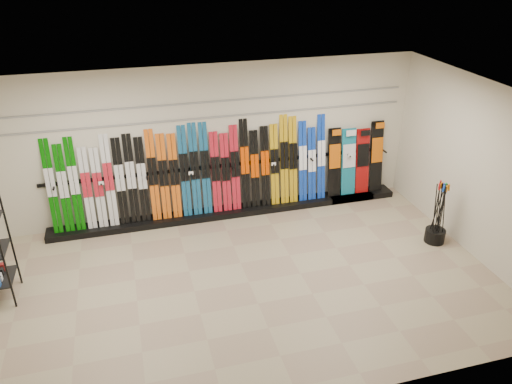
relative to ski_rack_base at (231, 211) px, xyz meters
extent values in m
plane|color=gray|center=(-0.22, -2.28, -0.06)|extent=(8.00, 8.00, 0.00)
plane|color=beige|center=(-0.22, 0.22, 1.44)|extent=(8.00, 0.00, 8.00)
plane|color=beige|center=(3.78, -2.28, 1.44)|extent=(0.00, 5.00, 5.00)
plane|color=silver|center=(-0.22, -2.28, 2.94)|extent=(8.00, 8.00, 0.00)
cube|color=black|center=(0.00, 0.00, 0.00)|extent=(8.00, 0.40, 0.12)
cube|color=#075D04|center=(-3.27, 0.08, 0.94)|extent=(0.17, 0.29, 1.76)
cube|color=#075D04|center=(-3.07, 0.08, 0.88)|extent=(0.17, 0.27, 1.64)
cube|color=#075D04|center=(-2.87, 0.08, 0.93)|extent=(0.17, 0.28, 1.75)
cube|color=silver|center=(-2.67, 0.07, 0.83)|extent=(0.17, 0.25, 1.55)
cube|color=silver|center=(-2.47, 0.07, 0.81)|extent=(0.17, 0.25, 1.51)
cube|color=silver|center=(-2.27, 0.08, 0.93)|extent=(0.17, 0.28, 1.74)
cube|color=black|center=(-2.07, 0.08, 0.89)|extent=(0.17, 0.27, 1.66)
cube|color=black|center=(-1.87, 0.08, 0.92)|extent=(0.17, 0.28, 1.71)
cube|color=black|center=(-1.67, 0.08, 0.88)|extent=(0.17, 0.27, 1.63)
cube|color=#DF5E13|center=(-1.47, 0.08, 0.94)|extent=(0.17, 0.29, 1.76)
cube|color=#DF5E13|center=(-1.27, 0.08, 0.89)|extent=(0.17, 0.27, 1.66)
cube|color=#DF5E13|center=(-1.07, 0.08, 0.88)|extent=(0.17, 0.27, 1.64)
cube|color=#15537F|center=(-0.87, 0.09, 0.95)|extent=(0.17, 0.29, 1.78)
cube|color=#15537F|center=(-0.67, 0.09, 0.97)|extent=(0.17, 0.29, 1.81)
cube|color=#15537F|center=(-0.47, 0.09, 0.96)|extent=(0.17, 0.29, 1.81)
cube|color=red|center=(-0.27, 0.07, 0.86)|extent=(0.17, 0.26, 1.60)
cube|color=red|center=(-0.07, 0.07, 0.84)|extent=(0.17, 0.25, 1.56)
cube|color=red|center=(0.12, 0.08, 0.91)|extent=(0.17, 0.28, 1.70)
cube|color=black|center=(0.32, 0.09, 0.96)|extent=(0.17, 0.29, 1.80)
cube|color=black|center=(0.52, 0.07, 0.84)|extent=(0.17, 0.25, 1.56)
cube|color=black|center=(0.73, 0.07, 0.87)|extent=(0.17, 0.26, 1.62)
cube|color=#C39612|center=(0.93, 0.08, 0.88)|extent=(0.17, 0.27, 1.64)
cube|color=#C39612|center=(1.13, 0.09, 0.97)|extent=(0.17, 0.30, 1.82)
cube|color=#C39612|center=(1.32, 0.09, 0.94)|extent=(0.17, 0.29, 1.76)
cube|color=#113AB5|center=(1.53, 0.08, 0.88)|extent=(0.17, 0.27, 1.65)
cube|color=#113AB5|center=(1.72, 0.07, 0.81)|extent=(0.17, 0.25, 1.51)
cube|color=#113AB5|center=(1.93, 0.08, 0.94)|extent=(0.17, 0.28, 1.75)
cube|color=black|center=(2.23, 0.07, 0.78)|extent=(0.27, 0.23, 1.45)
cube|color=#14728C|center=(2.54, 0.07, 0.76)|extent=(0.31, 0.22, 1.41)
cube|color=#990C0C|center=(2.87, 0.07, 0.75)|extent=(0.29, 0.22, 1.38)
cube|color=black|center=(3.19, 0.08, 0.81)|extent=(0.28, 0.23, 1.51)
cylinder|color=black|center=(3.38, -1.99, 0.07)|extent=(0.36, 0.36, 0.25)
cylinder|color=black|center=(3.27, -2.01, 0.55)|extent=(0.11, 0.04, 1.18)
cylinder|color=black|center=(3.41, -2.08, 0.55)|extent=(0.14, 0.06, 1.18)
cylinder|color=black|center=(3.36, -2.02, 0.55)|extent=(0.08, 0.04, 1.18)
cylinder|color=black|center=(3.37, -2.04, 0.55)|extent=(0.06, 0.04, 1.18)
cylinder|color=black|center=(3.37, -1.89, 0.55)|extent=(0.09, 0.13, 1.17)
cylinder|color=black|center=(3.35, -2.11, 0.55)|extent=(0.11, 0.09, 1.18)
cylinder|color=black|center=(3.30, -2.09, 0.55)|extent=(0.14, 0.05, 1.18)
cylinder|color=black|center=(3.40, -2.01, 0.55)|extent=(0.11, 0.10, 1.18)
cylinder|color=black|center=(3.35, -1.98, 0.55)|extent=(0.15, 0.05, 1.18)
cylinder|color=black|center=(3.33, -1.97, 0.55)|extent=(0.12, 0.13, 1.17)
cube|color=gray|center=(-0.22, 0.20, 1.94)|extent=(7.60, 0.02, 0.03)
cube|color=gray|center=(-0.22, 0.20, 2.24)|extent=(7.60, 0.02, 0.03)
camera|label=1|loc=(-1.85, -8.63, 4.90)|focal=35.00mm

